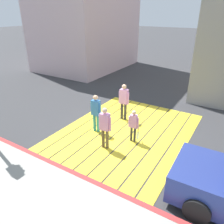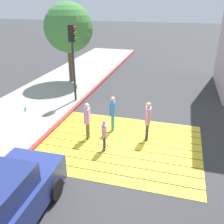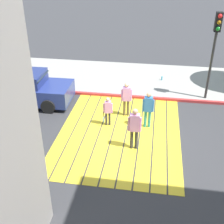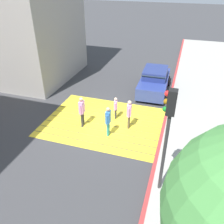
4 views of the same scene
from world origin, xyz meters
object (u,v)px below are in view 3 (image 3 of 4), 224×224
object	(u,v)px
car_parked_near_curb	(26,89)
traffic_light_corner	(215,40)
pedestrian_adult_trailing	(148,107)
pedestrian_child_with_racket	(108,110)
pedestrian_adult_lead	(135,126)
water_bottle	(162,78)
pedestrian_adult_side	(126,97)

from	to	relation	value
car_parked_near_curb	traffic_light_corner	xyz separation A→B (m)	(-1.58, 8.64, 2.30)
pedestrian_adult_trailing	pedestrian_child_with_racket	bearing A→B (deg)	-86.03
pedestrian_adult_lead	traffic_light_corner	bearing A→B (deg)	145.27
traffic_light_corner	pedestrian_child_with_racket	size ratio (longest dim) A/B	3.22
car_parked_near_curb	water_bottle	world-z (taller)	car_parked_near_curb
pedestrian_adult_lead	pedestrian_adult_side	bearing A→B (deg)	-166.78
traffic_light_corner	pedestrian_adult_trailing	size ratio (longest dim) A/B	2.61
water_bottle	pedestrian_child_with_racket	xyz separation A→B (m)	(4.99, -2.24, 0.51)
pedestrian_adult_side	pedestrian_adult_trailing	bearing A→B (deg)	50.06
car_parked_near_curb	pedestrian_child_with_racket	xyz separation A→B (m)	(1.49, 4.24, 0.01)
water_bottle	pedestrian_child_with_racket	bearing A→B (deg)	-24.16
traffic_light_corner	water_bottle	size ratio (longest dim) A/B	19.27
pedestrian_adult_lead	pedestrian_adult_side	distance (m)	2.48
traffic_light_corner	pedestrian_adult_lead	bearing A→B (deg)	-34.73
pedestrian_child_with_racket	traffic_light_corner	bearing A→B (deg)	124.89
water_bottle	pedestrian_adult_side	bearing A→B (deg)	-21.05
water_bottle	traffic_light_corner	bearing A→B (deg)	48.21
water_bottle	pedestrian_adult_trailing	world-z (taller)	pedestrian_adult_trailing
car_parked_near_curb	pedestrian_adult_lead	world-z (taller)	pedestrian_adult_lead
water_bottle	pedestrian_adult_lead	size ratio (longest dim) A/B	0.13
traffic_light_corner	pedestrian_adult_trailing	world-z (taller)	traffic_light_corner
car_parked_near_curb	pedestrian_adult_side	size ratio (longest dim) A/B	2.67
pedestrian_adult_lead	pedestrian_adult_trailing	bearing A→B (deg)	165.36
pedestrian_adult_lead	pedestrian_adult_trailing	xyz separation A→B (m)	(-1.59, 0.42, -0.05)
pedestrian_adult_side	pedestrian_child_with_racket	bearing A→B (deg)	-35.91
pedestrian_child_with_racket	pedestrian_adult_lead	bearing A→B (deg)	40.18
car_parked_near_curb	pedestrian_adult_trailing	xyz separation A→B (m)	(1.37, 5.90, 0.21)
water_bottle	pedestrian_child_with_racket	size ratio (longest dim) A/B	0.17
pedestrian_adult_trailing	pedestrian_child_with_racket	world-z (taller)	pedestrian_adult_trailing
car_parked_near_curb	pedestrian_adult_trailing	bearing A→B (deg)	76.93
pedestrian_adult_side	traffic_light_corner	bearing A→B (deg)	119.78
pedestrian_adult_lead	car_parked_near_curb	bearing A→B (deg)	-118.38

